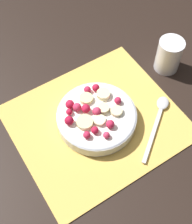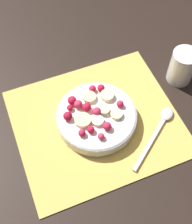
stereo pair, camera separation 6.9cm
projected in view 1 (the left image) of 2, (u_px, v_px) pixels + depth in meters
The scene contains 5 objects.
ground_plane at pixel (97, 122), 0.73m from camera, with size 3.00×3.00×0.00m, color black.
placemat at pixel (97, 121), 0.73m from camera, with size 0.37×0.33×0.01m.
fruit_bowl at pixel (96, 116), 0.71m from camera, with size 0.18×0.18×0.05m.
spoon at pixel (159, 115), 0.73m from camera, with size 0.16×0.12×0.01m.
drinking_glass at pixel (169, 55), 0.78m from camera, with size 0.06×0.06×0.09m.
Camera 1 is at (-0.20, -0.31, 0.63)m, focal length 50.00 mm.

